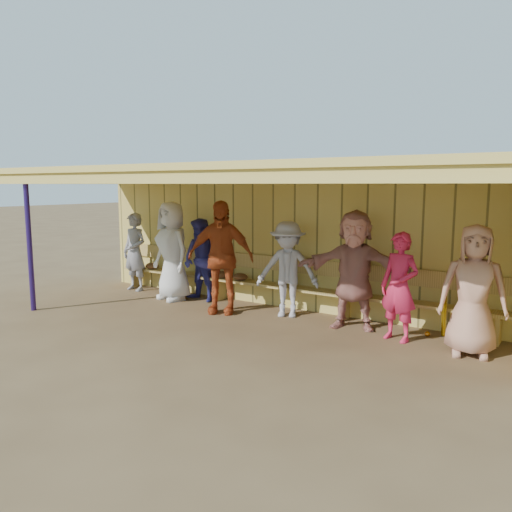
{
  "coord_description": "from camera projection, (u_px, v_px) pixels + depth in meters",
  "views": [
    {
      "loc": [
        4.48,
        -6.45,
        2.22
      ],
      "look_at": [
        0.0,
        0.35,
        1.05
      ],
      "focal_mm": 35.0,
      "sensor_mm": 36.0,
      "label": 1
    }
  ],
  "objects": [
    {
      "name": "ground",
      "position": [
        244.0,
        323.0,
        8.09
      ],
      "size": [
        90.0,
        90.0,
        0.0
      ],
      "primitive_type": "plane",
      "color": "brown",
      "rests_on": "ground"
    },
    {
      "name": "player_a",
      "position": [
        135.0,
        252.0,
        10.47
      ],
      "size": [
        0.61,
        0.42,
        1.64
      ],
      "primitive_type": "imported",
      "rotation": [
        0.0,
        0.0,
        -0.04
      ],
      "color": "gray",
      "rests_on": "ground"
    },
    {
      "name": "player_b",
      "position": [
        172.0,
        251.0,
        9.59
      ],
      "size": [
        1.04,
        0.81,
        1.9
      ],
      "primitive_type": "imported",
      "rotation": [
        0.0,
        0.0,
        -0.24
      ],
      "color": "silver",
      "rests_on": "ground"
    },
    {
      "name": "player_c",
      "position": [
        201.0,
        260.0,
        9.49
      ],
      "size": [
        0.82,
        0.67,
        1.59
      ],
      "primitive_type": "imported",
      "rotation": [
        0.0,
        0.0,
        -0.1
      ],
      "color": "navy",
      "rests_on": "ground"
    },
    {
      "name": "player_d",
      "position": [
        221.0,
        257.0,
        8.6
      ],
      "size": [
        1.24,
        0.9,
        1.96
      ],
      "primitive_type": "imported",
      "rotation": [
        0.0,
        0.0,
        0.42
      ],
      "color": "#AB431B",
      "rests_on": "ground"
    },
    {
      "name": "player_e",
      "position": [
        288.0,
        269.0,
        8.37
      ],
      "size": [
        1.19,
        0.94,
        1.62
      ],
      "primitive_type": "imported",
      "rotation": [
        0.0,
        0.0,
        0.38
      ],
      "color": "#9D9AA3",
      "rests_on": "ground"
    },
    {
      "name": "player_f",
      "position": [
        354.0,
        270.0,
        7.66
      ],
      "size": [
        1.79,
        0.93,
        1.84
      ],
      "primitive_type": "imported",
      "rotation": [
        0.0,
        0.0,
        0.23
      ],
      "color": "tan",
      "rests_on": "ground"
    },
    {
      "name": "player_g",
      "position": [
        399.0,
        287.0,
        7.07
      ],
      "size": [
        0.65,
        0.5,
        1.56
      ],
      "primitive_type": "imported",
      "rotation": [
        0.0,
        0.0,
        -0.25
      ],
      "color": "#D3214A",
      "rests_on": "ground"
    },
    {
      "name": "player_h",
      "position": [
        473.0,
        291.0,
        6.44
      ],
      "size": [
        0.95,
        0.73,
        1.72
      ],
      "primitive_type": "imported",
      "rotation": [
        0.0,
        0.0,
        0.23
      ],
      "color": "tan",
      "rests_on": "ground"
    },
    {
      "name": "dugout_structure",
      "position": [
        287.0,
        217.0,
        8.2
      ],
      "size": [
        8.8,
        3.2,
        2.5
      ],
      "color": "#D0B859",
      "rests_on": "ground"
    },
    {
      "name": "bench",
      "position": [
        279.0,
        280.0,
        8.93
      ],
      "size": [
        7.6,
        0.34,
        0.93
      ],
      "color": "tan",
      "rests_on": "ground"
    },
    {
      "name": "dugout_equipment",
      "position": [
        236.0,
        278.0,
        9.3
      ],
      "size": [
        6.33,
        0.62,
        0.8
      ],
      "color": "yellow",
      "rests_on": "ground"
    }
  ]
}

